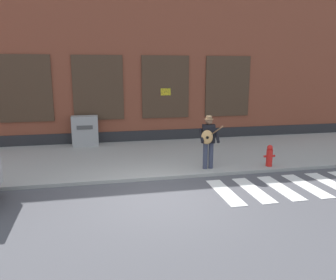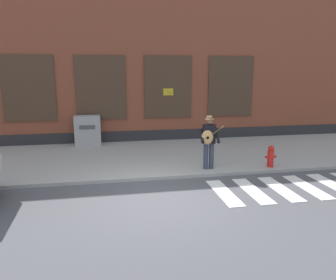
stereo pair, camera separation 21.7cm
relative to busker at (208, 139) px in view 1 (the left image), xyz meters
The scene contains 7 objects.
ground_plane 2.82m from the busker, 134.94° to the right, with size 160.00×160.00×0.00m, color #4C4C51.
sidewalk 2.92m from the busker, 132.31° to the left, with size 28.00×5.04×0.10m.
building_backdrop 7.17m from the busker, 105.77° to the left, with size 28.00×4.06×6.62m.
crosswalk 3.07m from the busker, 38.30° to the right, with size 5.20×1.90×0.01m.
busker is the anchor object (origin of this frame).
utility_box 5.64m from the busker, 133.27° to the left, with size 1.04×0.54×1.22m.
fire_hydrant 2.12m from the busker, ahead, with size 0.38×0.20×0.70m.
Camera 1 is at (-1.41, -7.56, 3.15)m, focal length 35.00 mm.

